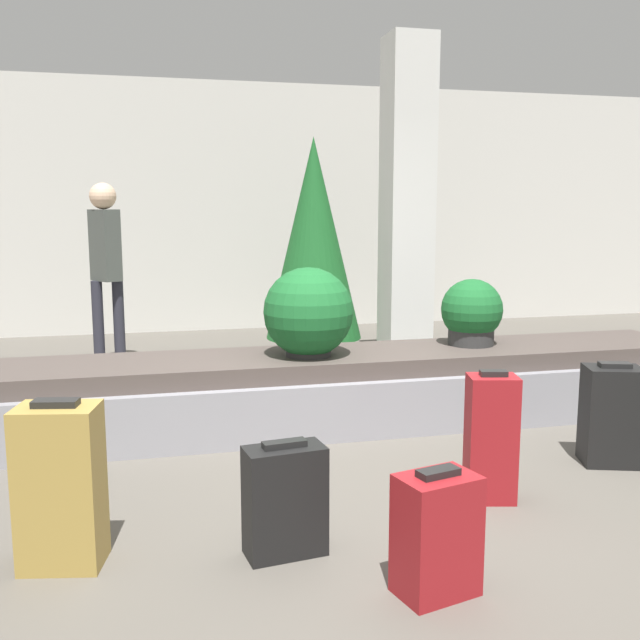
{
  "coord_description": "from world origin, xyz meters",
  "views": [
    {
      "loc": [
        -1.2,
        -3.72,
        1.59
      ],
      "look_at": [
        0.0,
        1.26,
        0.78
      ],
      "focal_mm": 40.0,
      "sensor_mm": 36.0,
      "label": 1
    }
  ],
  "objects_px": {
    "suitcase_1": "(491,438)",
    "traveler_0": "(410,250)",
    "potted_plant_1": "(472,313)",
    "decorated_tree": "(314,239)",
    "pillar": "(407,207)",
    "suitcase_0": "(285,500)",
    "suitcase_4": "(612,415)",
    "suitcase_2": "(437,534)",
    "traveler_1": "(106,257)",
    "suitcase_3": "(60,486)",
    "potted_plant_0": "(308,314)"
  },
  "relations": [
    {
      "from": "decorated_tree",
      "to": "suitcase_1",
      "type": "bearing_deg",
      "value": -89.65
    },
    {
      "from": "suitcase_4",
      "to": "traveler_0",
      "type": "distance_m",
      "value": 4.06
    },
    {
      "from": "suitcase_0",
      "to": "decorated_tree",
      "type": "xyz_separation_m",
      "value": [
        1.18,
        4.5,
        1.0
      ]
    },
    {
      "from": "suitcase_4",
      "to": "potted_plant_1",
      "type": "distance_m",
      "value": 1.43
    },
    {
      "from": "traveler_0",
      "to": "suitcase_0",
      "type": "bearing_deg",
      "value": -60.82
    },
    {
      "from": "traveler_1",
      "to": "suitcase_2",
      "type": "bearing_deg",
      "value": -14.32
    },
    {
      "from": "suitcase_0",
      "to": "potted_plant_0",
      "type": "relative_size",
      "value": 0.84
    },
    {
      "from": "pillar",
      "to": "traveler_0",
      "type": "xyz_separation_m",
      "value": [
        0.48,
        1.15,
        -0.48
      ]
    },
    {
      "from": "suitcase_3",
      "to": "traveler_1",
      "type": "bearing_deg",
      "value": 101.26
    },
    {
      "from": "suitcase_1",
      "to": "traveler_0",
      "type": "relative_size",
      "value": 0.4
    },
    {
      "from": "potted_plant_1",
      "to": "traveler_0",
      "type": "distance_m",
      "value": 2.74
    },
    {
      "from": "suitcase_3",
      "to": "decorated_tree",
      "type": "relative_size",
      "value": 0.33
    },
    {
      "from": "suitcase_0",
      "to": "decorated_tree",
      "type": "height_order",
      "value": "decorated_tree"
    },
    {
      "from": "decorated_tree",
      "to": "suitcase_2",
      "type": "bearing_deg",
      "value": -97.31
    },
    {
      "from": "traveler_0",
      "to": "traveler_1",
      "type": "bearing_deg",
      "value": -117.27
    },
    {
      "from": "potted_plant_1",
      "to": "suitcase_2",
      "type": "bearing_deg",
      "value": -118.03
    },
    {
      "from": "suitcase_4",
      "to": "decorated_tree",
      "type": "xyz_separation_m",
      "value": [
        -1.02,
        3.81,
        0.95
      ]
    },
    {
      "from": "suitcase_3",
      "to": "traveler_1",
      "type": "xyz_separation_m",
      "value": [
        0.01,
        4.14,
        0.75
      ]
    },
    {
      "from": "traveler_1",
      "to": "decorated_tree",
      "type": "bearing_deg",
      "value": 64.01
    },
    {
      "from": "suitcase_1",
      "to": "potted_plant_1",
      "type": "distance_m",
      "value": 1.82
    },
    {
      "from": "suitcase_1",
      "to": "suitcase_3",
      "type": "distance_m",
      "value": 2.21
    },
    {
      "from": "traveler_1",
      "to": "decorated_tree",
      "type": "distance_m",
      "value": 2.18
    },
    {
      "from": "potted_plant_1",
      "to": "decorated_tree",
      "type": "distance_m",
      "value": 2.64
    },
    {
      "from": "potted_plant_0",
      "to": "suitcase_1",
      "type": "bearing_deg",
      "value": -65.99
    },
    {
      "from": "suitcase_0",
      "to": "potted_plant_0",
      "type": "bearing_deg",
      "value": 66.59
    },
    {
      "from": "suitcase_1",
      "to": "potted_plant_1",
      "type": "relative_size",
      "value": 1.41
    },
    {
      "from": "pillar",
      "to": "decorated_tree",
      "type": "distance_m",
      "value": 1.25
    },
    {
      "from": "traveler_0",
      "to": "potted_plant_0",
      "type": "bearing_deg",
      "value": -67.18
    },
    {
      "from": "suitcase_1",
      "to": "traveler_1",
      "type": "bearing_deg",
      "value": 132.46
    },
    {
      "from": "potted_plant_1",
      "to": "pillar",
      "type": "bearing_deg",
      "value": 89.38
    },
    {
      "from": "suitcase_4",
      "to": "traveler_0",
      "type": "xyz_separation_m",
      "value": [
        0.15,
        3.97,
        0.81
      ]
    },
    {
      "from": "suitcase_2",
      "to": "potted_plant_0",
      "type": "relative_size",
      "value": 0.84
    },
    {
      "from": "suitcase_3",
      "to": "traveler_0",
      "type": "height_order",
      "value": "traveler_0"
    },
    {
      "from": "pillar",
      "to": "decorated_tree",
      "type": "bearing_deg",
      "value": 125.28
    },
    {
      "from": "suitcase_2",
      "to": "traveler_0",
      "type": "height_order",
      "value": "traveler_0"
    },
    {
      "from": "traveler_1",
      "to": "potted_plant_1",
      "type": "bearing_deg",
      "value": 19.21
    },
    {
      "from": "suitcase_1",
      "to": "pillar",
      "type": "bearing_deg",
      "value": 91.38
    },
    {
      "from": "suitcase_0",
      "to": "potted_plant_1",
      "type": "bearing_deg",
      "value": 39.39
    },
    {
      "from": "suitcase_3",
      "to": "potted_plant_0",
      "type": "bearing_deg",
      "value": 60.23
    },
    {
      "from": "pillar",
      "to": "suitcase_1",
      "type": "relative_size",
      "value": 4.39
    },
    {
      "from": "suitcase_3",
      "to": "potted_plant_0",
      "type": "distance_m",
      "value": 2.35
    },
    {
      "from": "suitcase_1",
      "to": "decorated_tree",
      "type": "height_order",
      "value": "decorated_tree"
    },
    {
      "from": "potted_plant_1",
      "to": "traveler_0",
      "type": "bearing_deg",
      "value": 79.45
    },
    {
      "from": "suitcase_0",
      "to": "suitcase_3",
      "type": "relative_size",
      "value": 0.71
    },
    {
      "from": "suitcase_1",
      "to": "traveler_0",
      "type": "height_order",
      "value": "traveler_0"
    },
    {
      "from": "suitcase_2",
      "to": "suitcase_4",
      "type": "xyz_separation_m",
      "value": [
        1.66,
        1.18,
        0.05
      ]
    },
    {
      "from": "potted_plant_0",
      "to": "decorated_tree",
      "type": "distance_m",
      "value": 2.75
    },
    {
      "from": "suitcase_3",
      "to": "traveler_0",
      "type": "relative_size",
      "value": 0.42
    },
    {
      "from": "suitcase_0",
      "to": "suitcase_4",
      "type": "bearing_deg",
      "value": 9.87
    },
    {
      "from": "suitcase_3",
      "to": "potted_plant_1",
      "type": "relative_size",
      "value": 1.48
    }
  ]
}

